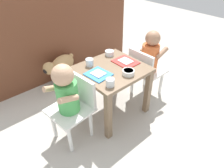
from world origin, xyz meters
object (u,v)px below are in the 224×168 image
Objects in this scene: food_tray_left at (98,74)px; water_cup_right at (110,83)px; seated_child_left at (69,95)px; dining_table at (112,77)px; dog at (60,66)px; seated_child_right at (149,58)px; water_cup_left at (90,63)px; cereal_bowl_left_side at (128,72)px; food_tray_right at (126,62)px; cereal_bowl_right_side at (110,53)px.

water_cup_right is at bearing -98.47° from food_tray_left.
seated_child_left is 10.46× the size of water_cup_right.
dining_table is 0.70m from dog.
water_cup_left is at bearing 160.12° from seated_child_right.
water_cup_left reaches higher than dog.
seated_child_left is 7.08× the size of cereal_bowl_left_side.
seated_child_right is at bearing -1.37° from seated_child_left.
water_cup_left is at bearing -89.06° from dog.
water_cup_left is (-0.52, 0.19, 0.07)m from seated_child_right.
food_tray_left is (-0.56, 0.03, 0.05)m from seated_child_right.
dog is 6.52× the size of water_cup_left.
seated_child_right reaches higher than dog.
seated_child_left is at bearing -177.30° from dining_table.
dog is at bearing 87.76° from food_tray_left.
food_tray_right is (0.14, -0.01, 0.10)m from dining_table.
water_cup_right reaches higher than food_tray_right.
cereal_bowl_left_side is 1.20× the size of cereal_bowl_right_side.
cereal_bowl_left_side is (0.20, 0.02, -0.00)m from water_cup_right.
food_tray_left is at bearing -145.71° from cereal_bowl_right_side.
dog is 0.88m from cereal_bowl_left_side.
dining_table is 6.60× the size of cereal_bowl_right_side.
food_tray_left is 0.17m from water_cup_right.
seated_child_right is at bearing 16.36° from cereal_bowl_left_side.
dog is 2.18× the size of food_tray_left.
cereal_bowl_left_side is (0.44, -0.13, 0.06)m from seated_child_left.
water_cup_right is 0.68× the size of cereal_bowl_left_side.
cereal_bowl_right_side is at bearing 49.70° from water_cup_right.
dining_table is 0.17m from food_tray_right.
food_tray_left is 2.99× the size of water_cup_left.
dog is at bearing 66.92° from seated_child_left.
dining_table is 0.27m from water_cup_right.
food_tray_left is 0.33m from cereal_bowl_right_side.
dining_table is 0.78× the size of seated_child_left.
seated_child_right is (0.82, -0.02, -0.00)m from seated_child_left.
water_cup_left is at bearing 28.88° from seated_child_left.
dog is 0.77m from food_tray_right.
cereal_bowl_left_side is at bearing -40.06° from food_tray_left.
food_tray_left is at bearing -177.19° from dining_table.
food_tray_left is at bearing 176.68° from seated_child_right.
food_tray_left is (-0.14, -0.01, 0.10)m from dining_table.
seated_child_left is 0.58m from cereal_bowl_right_side.
food_tray_right reaches higher than dog.
water_cup_left reaches higher than cereal_bowl_right_side.
water_cup_left and water_cup_right have the same top height.
water_cup_right is at bearing -167.19° from seated_child_right.
water_cup_left is (-0.11, 0.15, 0.12)m from dining_table.
food_tray_right is (-0.27, 0.03, 0.05)m from seated_child_right.
seated_child_left reaches higher than dining_table.
food_tray_right is (0.56, 0.01, 0.04)m from seated_child_left.
seated_child_right is at bearing -5.44° from dining_table.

